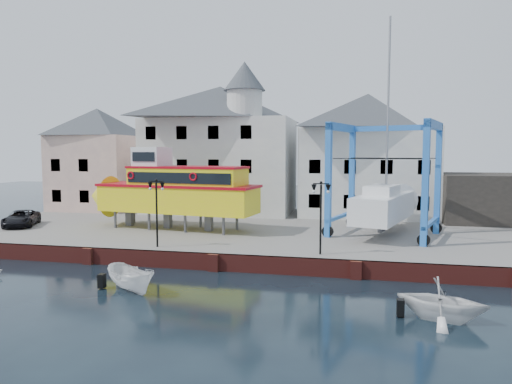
# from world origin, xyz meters

# --- Properties ---
(ground) EXTENTS (140.00, 140.00, 0.00)m
(ground) POSITION_xyz_m (0.00, 0.00, 0.00)
(ground) COLOR black
(ground) RESTS_ON ground
(hardstanding) EXTENTS (44.00, 22.00, 1.00)m
(hardstanding) POSITION_xyz_m (0.00, 11.00, 0.50)
(hardstanding) COLOR slate
(hardstanding) RESTS_ON ground
(quay_wall) EXTENTS (44.00, 0.47, 1.00)m
(quay_wall) POSITION_xyz_m (-0.00, 0.10, 0.50)
(quay_wall) COLOR maroon
(quay_wall) RESTS_ON ground
(building_pink) EXTENTS (8.00, 7.00, 10.30)m
(building_pink) POSITION_xyz_m (-18.00, 18.00, 6.15)
(building_pink) COLOR #C39C94
(building_pink) RESTS_ON hardstanding
(building_white_main) EXTENTS (14.00, 8.30, 14.00)m
(building_white_main) POSITION_xyz_m (-4.87, 18.39, 7.34)
(building_white_main) COLOR silver
(building_white_main) RESTS_ON hardstanding
(building_white_right) EXTENTS (12.00, 8.00, 11.20)m
(building_white_right) POSITION_xyz_m (9.00, 19.00, 6.60)
(building_white_right) COLOR silver
(building_white_right) RESTS_ON hardstanding
(shed_dark) EXTENTS (8.00, 7.00, 4.00)m
(shed_dark) POSITION_xyz_m (19.00, 17.00, 3.00)
(shed_dark) COLOR black
(shed_dark) RESTS_ON hardstanding
(lamp_post_left) EXTENTS (1.12, 0.32, 4.20)m
(lamp_post_left) POSITION_xyz_m (-4.00, 1.20, 4.17)
(lamp_post_left) COLOR black
(lamp_post_left) RESTS_ON hardstanding
(lamp_post_right) EXTENTS (1.12, 0.32, 4.20)m
(lamp_post_right) POSITION_xyz_m (6.00, 1.20, 4.17)
(lamp_post_right) COLOR black
(lamp_post_right) RESTS_ON hardstanding
(tour_boat) EXTENTS (14.63, 5.40, 6.22)m
(tour_boat) POSITION_xyz_m (-6.09, 7.87, 3.93)
(tour_boat) COLOR #59595E
(tour_boat) RESTS_ON hardstanding
(travel_lift) EXTENTS (8.40, 10.34, 15.16)m
(travel_lift) POSITION_xyz_m (10.17, 9.08, 3.52)
(travel_lift) COLOR blue
(travel_lift) RESTS_ON hardstanding
(van) EXTENTS (3.79, 4.97, 1.25)m
(van) POSITION_xyz_m (-17.88, 6.40, 1.63)
(van) COLOR black
(van) RESTS_ON hardstanding
(motorboat_a) EXTENTS (3.80, 3.20, 1.41)m
(motorboat_a) POSITION_xyz_m (-2.86, -4.45, 0.00)
(motorboat_a) COLOR white
(motorboat_a) RESTS_ON ground
(motorboat_c) EXTENTS (4.23, 3.90, 1.85)m
(motorboat_c) POSITION_xyz_m (11.38, -5.45, 0.00)
(motorboat_c) COLOR white
(motorboat_c) RESTS_ON ground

